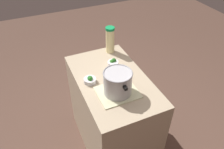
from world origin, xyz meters
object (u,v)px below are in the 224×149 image
Objects in this scene: broccoli_bowl_front at (113,63)px; broccoli_bowl_center at (90,80)px; lemonade_pitcher at (110,40)px; cooking_pot at (118,82)px.

broccoli_bowl_front reaches higher than broccoli_bowl_center.
broccoli_bowl_center is (-0.39, 0.36, -0.11)m from lemonade_pitcher.
lemonade_pitcher reaches higher than broccoli_bowl_center.
cooking_pot is 2.88× the size of broccoli_bowl_front.
lemonade_pitcher reaches higher than broccoli_bowl_front.
lemonade_pitcher is at bearing -42.72° from broccoli_bowl_center.
cooking_pot is 0.64m from lemonade_pitcher.
broccoli_bowl_center is at bearing 116.75° from broccoli_bowl_front.
broccoli_bowl_front is (-0.25, 0.08, -0.11)m from lemonade_pitcher.
cooking_pot is 0.39m from broccoli_bowl_front.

